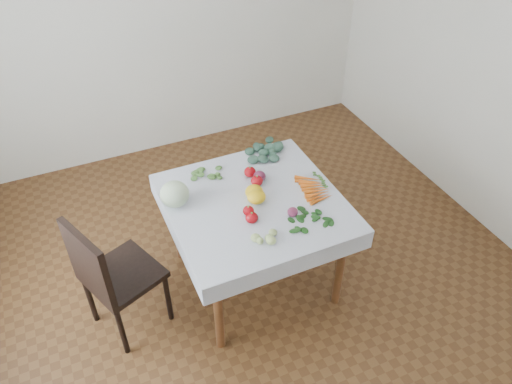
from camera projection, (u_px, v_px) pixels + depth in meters
ground at (254, 277)px, 3.77m from camera, size 4.00×4.00×0.00m
back_wall at (160, 12)px, 4.32m from camera, size 4.00×0.04×2.70m
table at (254, 213)px, 3.35m from camera, size 1.00×1.00×0.75m
tablecloth at (254, 202)px, 3.29m from camera, size 1.12×1.12×0.01m
chair at (109, 273)px, 3.08m from camera, size 0.56×0.56×0.95m
cabbage at (175, 194)px, 3.21m from camera, size 0.22×0.22×0.17m
tomato_a at (257, 181)px, 3.40m from camera, size 0.11×0.11×0.07m
tomato_b at (250, 172)px, 3.47m from camera, size 0.09×0.09×0.07m
tomato_c at (252, 218)px, 3.11m from camera, size 0.10×0.10×0.07m
tomato_d at (248, 211)px, 3.17m from camera, size 0.09×0.09×0.06m
heirloom_back at (254, 192)px, 3.30m from camera, size 0.13×0.13×0.08m
heirloom_front at (256, 197)px, 3.26m from camera, size 0.14×0.14×0.09m
onion_a at (259, 176)px, 3.43m from camera, size 0.11×0.11×0.07m
onion_b at (293, 212)px, 3.16m from camera, size 0.09×0.09×0.06m
tomatillo_cluster at (266, 239)px, 2.99m from camera, size 0.14×0.11×0.05m
carrot_bunch at (315, 189)px, 3.37m from camera, size 0.18×0.32×0.03m
kale_bunch at (267, 150)px, 3.71m from camera, size 0.34×0.26×0.04m
basil_bunch at (307, 219)px, 3.15m from camera, size 0.26×0.18×0.01m
dill_bunch at (207, 174)px, 3.50m from camera, size 0.23×0.18×0.02m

